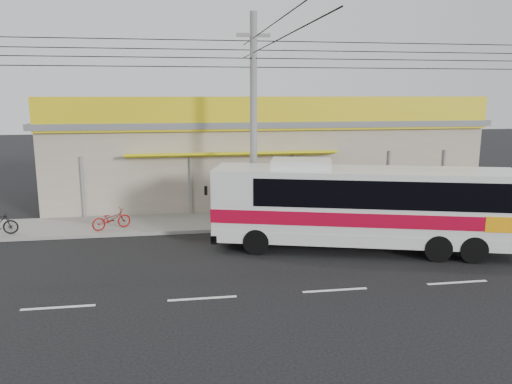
# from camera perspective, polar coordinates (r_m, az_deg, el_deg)

# --- Properties ---
(ground) EXTENTS (120.00, 120.00, 0.00)m
(ground) POSITION_cam_1_polar(r_m,az_deg,el_deg) (17.80, 6.53, -8.06)
(ground) COLOR black
(ground) RESTS_ON ground
(sidewalk) EXTENTS (30.00, 3.20, 0.15)m
(sidewalk) POSITION_cam_1_polar(r_m,az_deg,el_deg) (23.37, 2.63, -3.11)
(sidewalk) COLOR gray
(sidewalk) RESTS_ON ground
(lane_markings) EXTENTS (50.00, 0.12, 0.01)m
(lane_markings) POSITION_cam_1_polar(r_m,az_deg,el_deg) (15.57, 9.01, -11.03)
(lane_markings) COLOR silver
(lane_markings) RESTS_ON ground
(storefront_building) EXTENTS (22.60, 9.20, 5.70)m
(storefront_building) POSITION_cam_1_polar(r_m,az_deg,el_deg) (28.31, 0.41, 4.01)
(storefront_building) COLOR gray
(storefront_building) RESTS_ON ground
(coach_bus) EXTENTS (11.35, 5.35, 3.43)m
(coach_bus) POSITION_cam_1_polar(r_m,az_deg,el_deg) (19.11, 12.60, -1.20)
(coach_bus) COLOR silver
(coach_bus) RESTS_ON ground
(motorbike_red) EXTENTS (1.75, 1.22, 0.87)m
(motorbike_red) POSITION_cam_1_polar(r_m,az_deg,el_deg) (22.17, -16.20, -2.98)
(motorbike_red) COLOR maroon
(motorbike_red) RESTS_ON sidewalk
(utility_pole) EXTENTS (34.00, 14.00, 9.03)m
(utility_pole) POSITION_cam_1_polar(r_m,az_deg,el_deg) (20.70, -0.29, 15.63)
(utility_pole) COLOR slate
(utility_pole) RESTS_ON ground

